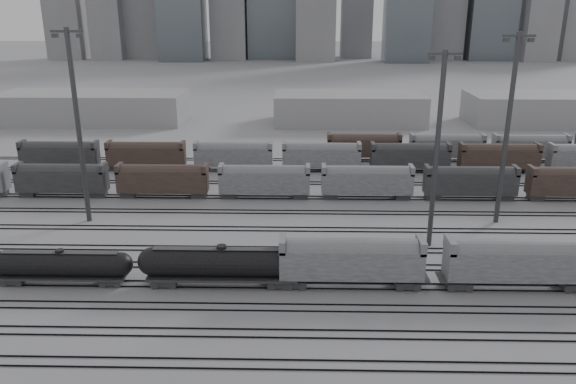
{
  "coord_description": "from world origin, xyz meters",
  "views": [
    {
      "loc": [
        -3.09,
        -56.81,
        30.81
      ],
      "look_at": [
        -4.89,
        23.1,
        4.0
      ],
      "focal_mm": 35.0,
      "sensor_mm": 36.0,
      "label": 1
    }
  ],
  "objects_px": {
    "hopper_car_a": "(351,258)",
    "tank_car_a": "(61,265)",
    "tank_car_b": "(222,263)",
    "light_mast_c": "(437,147)",
    "hopper_car_b": "(519,259)"
  },
  "relations": [
    {
      "from": "hopper_car_a",
      "to": "hopper_car_b",
      "type": "distance_m",
      "value": 18.79
    },
    {
      "from": "tank_car_a",
      "to": "light_mast_c",
      "type": "distance_m",
      "value": 47.69
    },
    {
      "from": "tank_car_a",
      "to": "hopper_car_a",
      "type": "xyz_separation_m",
      "value": [
        33.22,
        -0.0,
        1.23
      ]
    },
    {
      "from": "hopper_car_a",
      "to": "tank_car_a",
      "type": "bearing_deg",
      "value": 180.0
    },
    {
      "from": "tank_car_a",
      "to": "tank_car_b",
      "type": "relative_size",
      "value": 0.86
    },
    {
      "from": "tank_car_b",
      "to": "hopper_car_a",
      "type": "height_order",
      "value": "hopper_car_a"
    },
    {
      "from": "hopper_car_a",
      "to": "light_mast_c",
      "type": "bearing_deg",
      "value": 45.93
    },
    {
      "from": "hopper_car_a",
      "to": "light_mast_c",
      "type": "xyz_separation_m",
      "value": [
        11.56,
        11.94,
        10.02
      ]
    },
    {
      "from": "tank_car_b",
      "to": "hopper_car_a",
      "type": "bearing_deg",
      "value": 0.0
    },
    {
      "from": "tank_car_a",
      "to": "hopper_car_a",
      "type": "relative_size",
      "value": 1.02
    },
    {
      "from": "tank_car_a",
      "to": "tank_car_b",
      "type": "distance_m",
      "value": 18.57
    },
    {
      "from": "tank_car_b",
      "to": "light_mast_c",
      "type": "relative_size",
      "value": 0.75
    },
    {
      "from": "tank_car_a",
      "to": "light_mast_c",
      "type": "xyz_separation_m",
      "value": [
        44.78,
        11.94,
        11.25
      ]
    },
    {
      "from": "hopper_car_b",
      "to": "light_mast_c",
      "type": "height_order",
      "value": "light_mast_c"
    },
    {
      "from": "tank_car_b",
      "to": "light_mast_c",
      "type": "distance_m",
      "value": 30.78
    }
  ]
}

